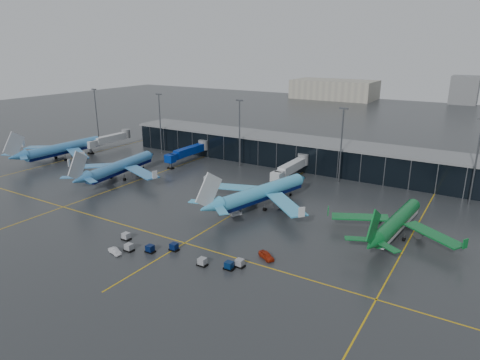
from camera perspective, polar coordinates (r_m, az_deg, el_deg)
The scene contains 14 objects.
ground at distance 119.78m, azimuth -6.60°, elevation -4.57°, with size 600.00×600.00×0.00m, color #282B2D.
terminal_pier at distance 168.71m, azimuth 6.44°, elevation 3.91°, with size 142.00×17.00×10.70m.
jet_bridges at distance 171.31m, azimuth -7.01°, elevation 3.80°, with size 94.00×27.50×7.20m.
flood_masts at distance 154.21m, azimuth 6.30°, elevation 5.82°, with size 203.00×0.50×25.50m.
distant_hangars at distance 358.96m, azimuth 28.86°, elevation 9.64°, with size 260.00×71.00×22.00m.
taxi_lines at distance 122.48m, azimuth 0.17°, elevation -3.93°, with size 220.00×120.00×0.02m.
airliner_klm_west at distance 189.81m, azimuth -22.49°, elevation 4.70°, with size 40.01×45.57×14.00m, color #3B83C2, non-canonical shape.
airliner_arkefly at distance 155.05m, azimuth -15.69°, elevation 2.63°, with size 38.21×43.52×13.37m, color #3C84C5, non-canonical shape.
airliner_klm_near at distance 122.69m, azimuth 3.02°, elevation -0.53°, with size 39.08×44.51×13.68m, color #45B2E5, non-canonical shape.
airliner_aer_lingus at distance 110.78m, azimuth 20.30°, elevation -4.22°, with size 33.39×38.03×11.69m, color #0C6629, non-canonical shape.
baggage_carts at distance 97.42m, azimuth -8.44°, elevation -9.57°, with size 32.49×8.53×1.70m.
mobile_airstair at distance 118.45m, azimuth -0.65°, elevation -4.30°, with size 3.26×3.80×3.45m.
service_van_red at distance 95.38m, azimuth 3.54°, elevation -10.00°, with size 1.84×4.58×1.56m, color #A7250C.
service_van_white at distance 101.30m, azimuth -16.34°, elevation -9.09°, with size 1.37×3.94×1.30m, color silver.
Camera 1 is at (69.65, -86.53, 44.81)m, focal length 32.00 mm.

